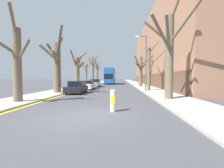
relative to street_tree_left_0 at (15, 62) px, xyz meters
name	(u,v)px	position (x,y,z in m)	size (l,w,h in m)	color
ground_plane	(83,116)	(5.66, -3.28, -2.95)	(300.00, 300.00, 0.00)	#424247
sidewalk_left	(100,82)	(-0.49, 46.72, -2.89)	(3.46, 120.00, 0.12)	#A39E93
sidewalk_right	(133,82)	(11.82, 46.72, -2.89)	(3.46, 120.00, 0.12)	#A39E93
building_facade_right	(168,52)	(18.54, 26.13, 4.78)	(10.08, 46.73, 15.50)	#93664C
kerb_line_stripe	(105,82)	(1.42, 46.72, -2.95)	(0.24, 120.00, 0.01)	yellow
street_tree_left_0	(15,62)	(0.00, 0.00, 0.00)	(3.00, 2.91, 6.56)	brown
street_tree_left_1	(57,65)	(0.12, 6.49, 0.35)	(3.30, 2.58, 7.19)	brown
street_tree_left_2	(77,71)	(0.09, 14.60, 0.02)	(2.34, 2.77, 6.27)	brown
street_tree_left_3	(86,71)	(-0.03, 21.11, 0.20)	(5.21, 4.18, 6.54)	brown
street_tree_left_4	(93,69)	(0.03, 28.83, 1.10)	(3.04, 4.10, 7.58)	brown
street_tree_left_5	(97,72)	(-0.05, 36.02, 0.44)	(3.33, 3.08, 7.26)	brown
street_tree_right_0	(169,51)	(11.26, 2.06, 0.95)	(3.77, 2.76, 8.48)	brown
street_tree_right_1	(149,66)	(11.27, 10.50, 0.40)	(2.95, 3.79, 7.45)	brown
street_tree_right_2	(141,70)	(11.37, 19.78, 0.43)	(4.05, 2.38, 6.42)	brown
double_decker_bus	(110,75)	(4.29, 32.18, -0.50)	(2.49, 10.07, 4.32)	#19519E
parked_car_0	(77,87)	(2.28, 6.95, -2.29)	(1.79, 4.00, 1.41)	black
parked_car_1	(88,85)	(2.28, 12.71, -2.30)	(1.79, 4.33, 1.36)	silver
parked_car_2	(95,83)	(2.28, 19.24, -2.26)	(1.79, 3.90, 1.47)	silver
lamp_post	(145,60)	(10.50, 9.43, 1.12)	(1.40, 0.20, 7.23)	#4C4F54
traffic_bollard	(113,101)	(7.00, -2.21, -2.37)	(0.30, 0.31, 1.17)	white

